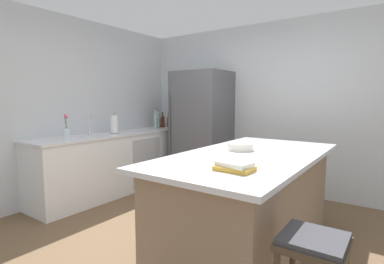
% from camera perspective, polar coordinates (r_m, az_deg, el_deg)
% --- Properties ---
extents(ground_plane, '(7.20, 7.20, 0.00)m').
position_cam_1_polar(ground_plane, '(3.02, 1.79, -21.84)').
color(ground_plane, brown).
extents(wall_rear, '(6.00, 0.10, 2.60)m').
position_cam_1_polar(wall_rear, '(4.71, 17.19, 4.49)').
color(wall_rear, silver).
rests_on(wall_rear, ground_plane).
extents(wall_left, '(0.10, 6.00, 2.60)m').
position_cam_1_polar(wall_left, '(4.51, -25.17, 4.11)').
color(wall_left, silver).
rests_on(wall_left, ground_plane).
extents(counter_run_left, '(0.65, 2.68, 0.91)m').
position_cam_1_polar(counter_run_left, '(4.75, -14.28, -5.65)').
color(counter_run_left, white).
rests_on(counter_run_left, ground_plane).
extents(kitchen_island, '(1.10, 2.18, 0.93)m').
position_cam_1_polar(kitchen_island, '(2.87, 10.92, -13.26)').
color(kitchen_island, '#8E755B').
rests_on(kitchen_island, ground_plane).
extents(refrigerator, '(0.84, 0.76, 1.88)m').
position_cam_1_polar(refrigerator, '(4.89, 1.93, 0.58)').
color(refrigerator, '#56565B').
rests_on(refrigerator, ground_plane).
extents(bar_stool, '(0.36, 0.36, 0.67)m').
position_cam_1_polar(bar_stool, '(1.91, 22.32, -21.51)').
color(bar_stool, '#473828').
rests_on(bar_stool, ground_plane).
extents(sink_faucet, '(0.15, 0.05, 0.30)m').
position_cam_1_polar(sink_faucet, '(4.44, -19.17, 1.37)').
color(sink_faucet, silver).
rests_on(sink_faucet, counter_run_left).
extents(flower_vase, '(0.09, 0.09, 0.32)m').
position_cam_1_polar(flower_vase, '(4.13, -23.16, 0.02)').
color(flower_vase, silver).
rests_on(flower_vase, counter_run_left).
extents(paper_towel_roll, '(0.14, 0.14, 0.31)m').
position_cam_1_polar(paper_towel_roll, '(4.62, -14.80, 1.39)').
color(paper_towel_roll, gray).
rests_on(paper_towel_roll, counter_run_left).
extents(vinegar_bottle, '(0.05, 0.05, 0.27)m').
position_cam_1_polar(vinegar_bottle, '(5.53, -4.58, 2.05)').
color(vinegar_bottle, '#994C23').
rests_on(vinegar_bottle, counter_run_left).
extents(syrup_bottle, '(0.07, 0.07, 0.28)m').
position_cam_1_polar(syrup_bottle, '(5.48, -5.71, 2.06)').
color(syrup_bottle, '#5B3319').
rests_on(syrup_bottle, counter_run_left).
extents(hot_sauce_bottle, '(0.05, 0.05, 0.23)m').
position_cam_1_polar(hot_sauce_bottle, '(5.43, -6.41, 1.79)').
color(hot_sauce_bottle, red).
rests_on(hot_sauce_bottle, counter_run_left).
extents(soda_bottle, '(0.07, 0.07, 0.32)m').
position_cam_1_polar(soda_bottle, '(5.32, -6.65, 2.09)').
color(soda_bottle, silver).
rests_on(soda_bottle, counter_run_left).
extents(gin_bottle, '(0.07, 0.07, 0.36)m').
position_cam_1_polar(gin_bottle, '(5.22, -7.05, 2.23)').
color(gin_bottle, '#8CB79E').
rests_on(gin_bottle, counter_run_left).
extents(cookbook_stack, '(0.26, 0.19, 0.07)m').
position_cam_1_polar(cookbook_stack, '(2.08, 8.22, -6.62)').
color(cookbook_stack, gold).
rests_on(cookbook_stack, kitchen_island).
extents(mixing_bowl, '(0.26, 0.26, 0.07)m').
position_cam_1_polar(mixing_bowl, '(2.92, 9.33, -2.82)').
color(mixing_bowl, silver).
rests_on(mixing_bowl, kitchen_island).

